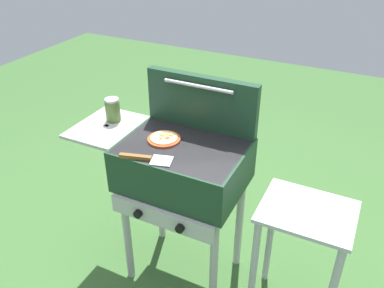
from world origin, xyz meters
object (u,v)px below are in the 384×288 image
sauce_jar (113,110)px  prep_table (302,241)px  grill (181,168)px  pizza_cheese (164,139)px  spatula (146,158)px

sauce_jar → prep_table: sauce_jar is taller
sauce_jar → prep_table: 1.23m
grill → sauce_jar: sauce_jar is taller
sauce_jar → prep_table: bearing=-3.4°
prep_table → grill: bearing=-179.6°
grill → prep_table: size_ratio=1.34×
pizza_cheese → prep_table: size_ratio=0.24×
pizza_cheese → prep_table: bearing=0.1°
prep_table → spatula: bearing=-165.2°
pizza_cheese → prep_table: 0.87m
pizza_cheese → spatula: 0.20m
pizza_cheese → grill: bearing=-2.0°
prep_table → sauce_jar: bearing=176.6°
grill → prep_table: bearing=0.4°
spatula → pizza_cheese: bearing=94.3°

